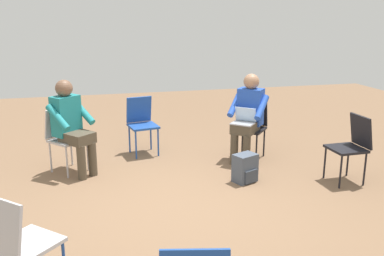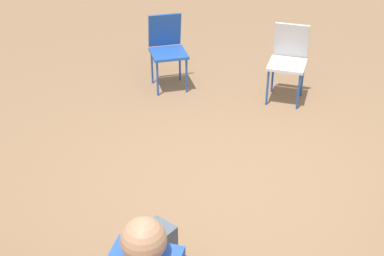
# 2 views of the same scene
# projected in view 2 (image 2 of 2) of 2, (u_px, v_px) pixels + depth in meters

# --- Properties ---
(ground_plane) EXTENTS (14.00, 14.00, 0.00)m
(ground_plane) POSITION_uv_depth(u_px,v_px,m) (236.00, 193.00, 4.60)
(ground_plane) COLOR brown
(chair_southeast) EXTENTS (0.58, 0.58, 0.85)m
(chair_southeast) POSITION_uv_depth(u_px,v_px,m) (289.00, 57.00, 5.89)
(chair_southeast) COLOR #B7B7BC
(chair_southeast) RESTS_ON ground
(chair_east) EXTENTS (0.51, 0.48, 0.85)m
(chair_east) POSITION_uv_depth(u_px,v_px,m) (167.00, 46.00, 6.17)
(chair_east) COLOR #1E4799
(chair_east) RESTS_ON ground
(backpack_near_laptop_user) EXTENTS (0.31, 0.34, 0.36)m
(backpack_near_laptop_user) POSITION_uv_depth(u_px,v_px,m) (155.00, 253.00, 3.76)
(backpack_near_laptop_user) COLOR #475160
(backpack_near_laptop_user) RESTS_ON ground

